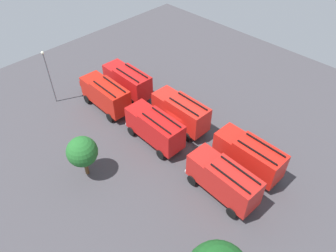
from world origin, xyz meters
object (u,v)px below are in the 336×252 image
fire_truck_2 (128,81)px  firefighter_0 (82,84)px  fire_truck_4 (155,127)px  tree_1 (82,152)px  fire_truck_0 (249,155)px  fire_truck_5 (106,94)px  fire_truck_1 (181,111)px  firefighter_1 (240,140)px  traffic_cone_0 (264,152)px  fire_truck_3 (223,179)px  lamppost (49,74)px

fire_truck_2 → firefighter_0: (4.96, 3.77, -1.14)m
fire_truck_4 → tree_1: size_ratio=1.57×
fire_truck_0 → fire_truck_5: (17.93, 3.79, 0.00)m
fire_truck_1 → firefighter_0: fire_truck_1 is taller
fire_truck_0 → firefighter_1: size_ratio=4.21×
fire_truck_4 → traffic_cone_0: fire_truck_4 is taller
fire_truck_3 → fire_truck_5: (18.01, -0.36, 0.00)m
lamppost → firefighter_0: bearing=-98.0°
fire_truck_3 → traffic_cone_0: bearing=-87.6°
tree_1 → lamppost: lamppost is taller
fire_truck_1 → tree_1: bearing=83.2°
fire_truck_1 → tree_1: size_ratio=1.57×
traffic_cone_0 → tree_1: bearing=52.9°
fire_truck_2 → fire_truck_3: size_ratio=0.99×
fire_truck_0 → fire_truck_2: (18.27, 0.09, 0.00)m
fire_truck_1 → fire_truck_2: (8.98, 0.29, 0.00)m
fire_truck_1 → firefighter_0: 14.56m
fire_truck_0 → firefighter_0: size_ratio=4.04×
fire_truck_0 → firefighter_0: bearing=11.1°
firefighter_1 → lamppost: size_ratio=0.24×
fire_truck_1 → fire_truck_4: same height
fire_truck_5 → traffic_cone_0: 19.44m
firefighter_0 → traffic_cone_0: bearing=-164.1°
fire_truck_1 → tree_1: tree_1 is taller
fire_truck_3 → fire_truck_5: size_ratio=1.01×
fire_truck_1 → fire_truck_2: size_ratio=1.00×
fire_truck_0 → fire_truck_3: 4.15m
fire_truck_3 → lamppost: size_ratio=1.03×
fire_truck_5 → tree_1: 10.49m
tree_1 → fire_truck_3: bearing=-146.0°
fire_truck_1 → fire_truck_4: 3.91m
fire_truck_0 → firefighter_0: (23.23, 3.86, -1.14)m
fire_truck_0 → fire_truck_4: same height
fire_truck_2 → traffic_cone_0: bearing=-168.7°
tree_1 → fire_truck_1: bearing=-98.3°
fire_truck_1 → fire_truck_5: (8.63, 4.00, 0.00)m
fire_truck_5 → fire_truck_4: bearing=-177.5°
fire_truck_5 → fire_truck_1: bearing=-153.3°
fire_truck_5 → firefighter_1: (-15.55, -6.04, -1.18)m
fire_truck_1 → traffic_cone_0: fire_truck_1 is taller
fire_truck_2 → firefighter_0: 6.33m
fire_truck_0 → fire_truck_4: (9.43, 3.70, 0.00)m
firefighter_0 → fire_truck_3: bearing=178.5°
fire_truck_2 → traffic_cone_0: 18.79m
traffic_cone_0 → lamppost: size_ratio=0.08×
fire_truck_4 → lamppost: (14.32, 3.86, 1.98)m
fire_truck_1 → fire_truck_4: (0.13, 3.90, 0.00)m
tree_1 → traffic_cone_0: bearing=-127.1°
fire_truck_3 → traffic_cone_0: fire_truck_3 is taller
tree_1 → firefighter_0: bearing=-32.4°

